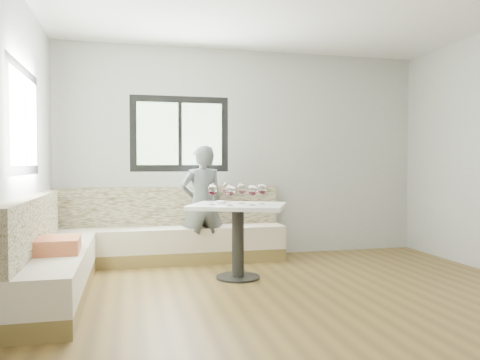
% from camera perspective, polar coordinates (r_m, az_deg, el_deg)
% --- Properties ---
extents(room, '(5.01, 5.01, 2.81)m').
position_cam_1_polar(room, '(4.09, 7.85, 4.18)').
color(room, brown).
rests_on(room, ground).
extents(banquette, '(2.90, 2.80, 0.95)m').
position_cam_1_polar(banquette, '(5.43, -13.67, -7.83)').
color(banquette, olive).
rests_on(banquette, ground).
extents(table, '(1.22, 1.10, 0.81)m').
position_cam_1_polar(table, '(5.13, -0.26, -5.24)').
color(table, black).
rests_on(table, ground).
extents(person, '(0.58, 0.41, 1.49)m').
position_cam_1_polar(person, '(5.91, -4.65, -2.97)').
color(person, '#505554').
rests_on(person, ground).
extents(olive_ramekin, '(0.10, 0.10, 0.04)m').
position_cam_1_polar(olive_ramekin, '(5.11, -2.34, -2.74)').
color(olive_ramekin, white).
rests_on(olive_ramekin, table).
extents(wine_glass_a, '(0.10, 0.10, 0.22)m').
position_cam_1_polar(wine_glass_a, '(5.02, -3.36, -1.26)').
color(wine_glass_a, white).
rests_on(wine_glass_a, table).
extents(wine_glass_b, '(0.10, 0.10, 0.22)m').
position_cam_1_polar(wine_glass_b, '(4.88, -1.19, -1.35)').
color(wine_glass_b, white).
rests_on(wine_glass_b, table).
extents(wine_glass_c, '(0.10, 0.10, 0.22)m').
position_cam_1_polar(wine_glass_c, '(4.93, 1.56, -1.32)').
color(wine_glass_c, white).
rests_on(wine_glass_c, table).
extents(wine_glass_d, '(0.10, 0.10, 0.22)m').
position_cam_1_polar(wine_glass_d, '(5.19, 0.22, -1.15)').
color(wine_glass_d, white).
rests_on(wine_glass_d, table).
extents(wine_glass_e, '(0.10, 0.10, 0.22)m').
position_cam_1_polar(wine_glass_e, '(5.14, 2.68, -1.18)').
color(wine_glass_e, white).
rests_on(wine_glass_e, table).
extents(wine_glass_f, '(0.10, 0.10, 0.22)m').
position_cam_1_polar(wine_glass_f, '(5.33, -1.75, -1.07)').
color(wine_glass_f, white).
rests_on(wine_glass_f, table).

